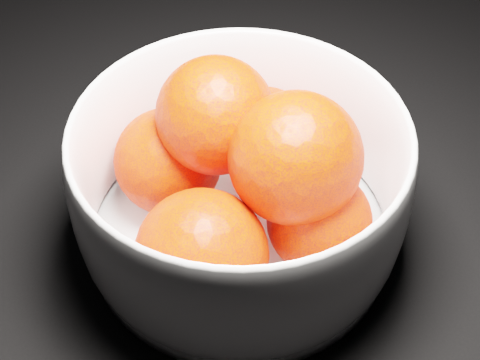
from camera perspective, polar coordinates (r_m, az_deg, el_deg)
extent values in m
cylinder|color=white|center=(0.54, 0.00, -4.46)|extent=(0.24, 0.24, 0.01)
sphere|color=#FF2103|center=(0.55, 2.13, 3.93)|extent=(0.08, 0.08, 0.08)
sphere|color=#FF2103|center=(0.53, -6.16, 1.59)|extent=(0.09, 0.09, 0.09)
sphere|color=#FF2103|center=(0.47, -3.29, -6.43)|extent=(0.09, 0.09, 0.09)
sphere|color=#FF2103|center=(0.49, 6.77, -3.52)|extent=(0.08, 0.08, 0.08)
sphere|color=#FF2103|center=(0.50, -2.10, 5.54)|extent=(0.09, 0.09, 0.09)
sphere|color=#FF2103|center=(0.46, 4.75, 1.87)|extent=(0.09, 0.09, 0.09)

